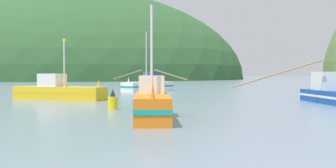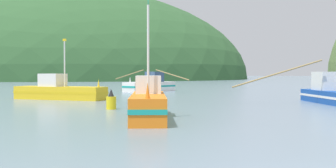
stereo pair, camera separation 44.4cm
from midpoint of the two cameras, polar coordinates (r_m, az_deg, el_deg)
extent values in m
ellipsoid|color=#2D562D|center=(173.69, -15.53, 0.66)|extent=(148.33, 118.66, 68.75)
cube|color=silver|center=(37.26, 19.72, 0.38)|extent=(2.16, 2.50, 1.47)
cylinder|color=#997F4C|center=(34.17, 13.62, 1.32)|extent=(6.85, 0.69, 2.15)
cube|color=gold|center=(39.97, -14.15, -1.14)|extent=(8.67, 4.79, 1.14)
cube|color=gold|center=(39.97, -14.15, -1.06)|extent=(8.76, 4.84, 0.21)
cone|color=gold|center=(37.84, -9.31, 0.14)|extent=(0.26, 0.26, 0.70)
cube|color=silver|center=(40.38, -15.05, 0.50)|extent=(2.40, 2.30, 1.14)
cylinder|color=silver|center=(39.66, -13.59, 2.54)|extent=(0.12, 0.12, 3.97)
cube|color=gold|center=(39.75, -13.61, 5.58)|extent=(0.35, 0.15, 0.20)
cube|color=white|center=(55.30, -2.83, -0.35)|extent=(6.34, 7.19, 1.20)
cube|color=teal|center=(55.30, -2.83, -0.29)|extent=(6.40, 7.26, 0.22)
cone|color=white|center=(52.79, -5.36, 0.59)|extent=(0.28, 0.28, 0.70)
cube|color=#334C6B|center=(55.94, -2.21, 0.95)|extent=(2.46, 2.48, 1.29)
cylinder|color=silver|center=(55.07, -3.06, 3.56)|extent=(0.12, 0.12, 6.34)
cube|color=teal|center=(55.29, -3.06, 6.97)|extent=(0.25, 0.30, 0.20)
cylinder|color=#997F4C|center=(52.87, 0.09, 1.20)|extent=(4.15, 3.34, 1.33)
cylinder|color=#997F4C|center=(57.81, -5.50, 1.22)|extent=(4.15, 3.34, 1.33)
cube|color=orange|center=(22.64, -2.69, -2.94)|extent=(2.22, 7.93, 1.26)
cube|color=teal|center=(22.63, -2.69, -2.79)|extent=(2.24, 8.01, 0.23)
cone|color=orange|center=(18.99, -2.66, -0.84)|extent=(0.21, 0.21, 0.70)
cube|color=silver|center=(23.96, -2.70, -0.05)|extent=(1.47, 2.20, 0.95)
cylinder|color=silver|center=(22.62, -2.70, 4.46)|extent=(0.12, 0.12, 4.58)
cube|color=teal|center=(22.88, -2.70, 10.50)|extent=(0.05, 0.36, 0.20)
cylinder|color=yellow|center=(28.72, -7.60, -2.45)|extent=(0.64, 0.64, 0.82)
cone|color=black|center=(28.69, -7.60, -1.13)|extent=(0.39, 0.39, 0.50)
camera|label=1|loc=(0.22, -90.34, -0.01)|focal=47.15mm
camera|label=2|loc=(0.22, 89.66, 0.01)|focal=47.15mm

